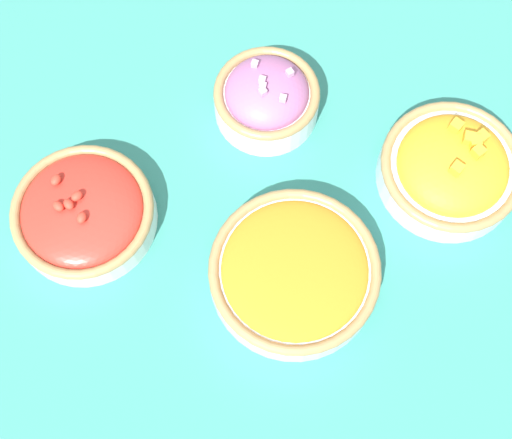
% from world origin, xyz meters
% --- Properties ---
extents(ground_plane, '(3.00, 3.00, 0.00)m').
position_xyz_m(ground_plane, '(0.00, 0.00, 0.00)').
color(ground_plane, '#337F75').
extents(bowl_carrots, '(0.19, 0.19, 0.05)m').
position_xyz_m(bowl_carrots, '(0.06, -0.04, 0.03)').
color(bowl_carrots, silver).
rests_on(bowl_carrots, ground_plane).
extents(bowl_cherry_tomatoes, '(0.16, 0.16, 0.06)m').
position_xyz_m(bowl_cherry_tomatoes, '(-0.19, -0.05, 0.02)').
color(bowl_cherry_tomatoes, silver).
rests_on(bowl_cherry_tomatoes, ground_plane).
extents(bowl_red_onion, '(0.13, 0.13, 0.08)m').
position_xyz_m(bowl_red_onion, '(-0.04, 0.15, 0.03)').
color(bowl_red_onion, white).
rests_on(bowl_red_onion, ground_plane).
extents(bowl_squash, '(0.17, 0.17, 0.07)m').
position_xyz_m(bowl_squash, '(0.20, 0.13, 0.03)').
color(bowl_squash, silver).
rests_on(bowl_squash, ground_plane).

